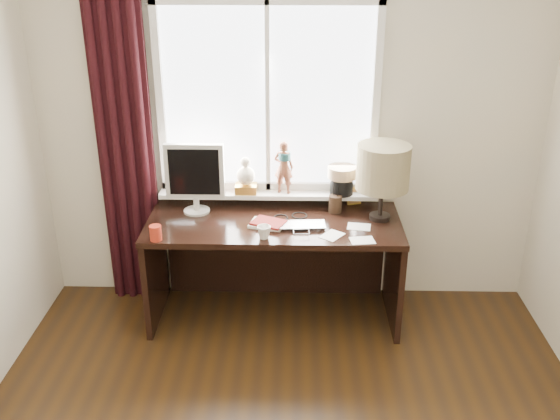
{
  "coord_description": "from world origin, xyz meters",
  "views": [
    {
      "loc": [
        0.03,
        -2.15,
        2.51
      ],
      "look_at": [
        -0.05,
        1.25,
        1.0
      ],
      "focal_mm": 40.0,
      "sensor_mm": 36.0,
      "label": 1
    }
  ],
  "objects_px": {
    "laptop": "(300,226)",
    "desk": "(275,247)",
    "red_cup": "(156,233)",
    "mug": "(264,232)",
    "table_lamp": "(383,168)",
    "monitor": "(195,174)"
  },
  "relations": [
    {
      "from": "laptop",
      "to": "desk",
      "type": "bearing_deg",
      "value": 129.1
    },
    {
      "from": "laptop",
      "to": "desk",
      "type": "height_order",
      "value": "laptop"
    },
    {
      "from": "red_cup",
      "to": "laptop",
      "type": "bearing_deg",
      "value": 12.82
    },
    {
      "from": "laptop",
      "to": "mug",
      "type": "xyz_separation_m",
      "value": [
        -0.23,
        -0.16,
        0.03
      ]
    },
    {
      "from": "red_cup",
      "to": "table_lamp",
      "type": "height_order",
      "value": "table_lamp"
    },
    {
      "from": "laptop",
      "to": "mug",
      "type": "distance_m",
      "value": 0.29
    },
    {
      "from": "mug",
      "to": "red_cup",
      "type": "xyz_separation_m",
      "value": [
        -0.68,
        -0.04,
        0.0
      ]
    },
    {
      "from": "table_lamp",
      "to": "mug",
      "type": "bearing_deg",
      "value": -157.86
    },
    {
      "from": "table_lamp",
      "to": "laptop",
      "type": "bearing_deg",
      "value": -164.53
    },
    {
      "from": "desk",
      "to": "table_lamp",
      "type": "bearing_deg",
      "value": -3.4
    },
    {
      "from": "mug",
      "to": "monitor",
      "type": "distance_m",
      "value": 0.67
    },
    {
      "from": "desk",
      "to": "monitor",
      "type": "xyz_separation_m",
      "value": [
        -0.54,
        0.04,
        0.52
      ]
    },
    {
      "from": "monitor",
      "to": "table_lamp",
      "type": "relative_size",
      "value": 0.94
    },
    {
      "from": "laptop",
      "to": "red_cup",
      "type": "height_order",
      "value": "red_cup"
    },
    {
      "from": "red_cup",
      "to": "desk",
      "type": "distance_m",
      "value": 0.88
    },
    {
      "from": "red_cup",
      "to": "monitor",
      "type": "xyz_separation_m",
      "value": [
        0.19,
        0.44,
        0.23
      ]
    },
    {
      "from": "laptop",
      "to": "red_cup",
      "type": "relative_size",
      "value": 3.4
    },
    {
      "from": "laptop",
      "to": "table_lamp",
      "type": "height_order",
      "value": "table_lamp"
    },
    {
      "from": "red_cup",
      "to": "desk",
      "type": "bearing_deg",
      "value": 28.52
    },
    {
      "from": "laptop",
      "to": "table_lamp",
      "type": "bearing_deg",
      "value": 11.64
    },
    {
      "from": "laptop",
      "to": "monitor",
      "type": "xyz_separation_m",
      "value": [
        -0.72,
        0.23,
        0.26
      ]
    },
    {
      "from": "monitor",
      "to": "desk",
      "type": "bearing_deg",
      "value": -4.47
    }
  ]
}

